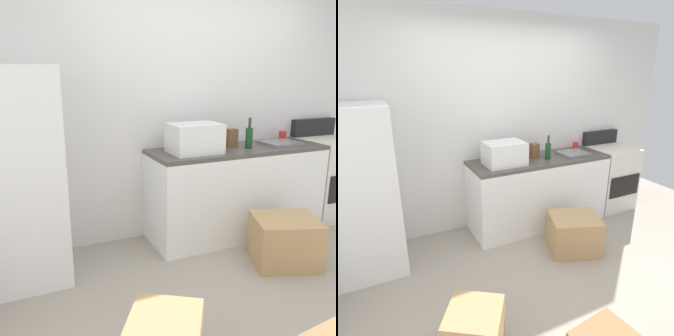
{
  "view_description": "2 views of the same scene",
  "coord_description": "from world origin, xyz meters",
  "views": [
    {
      "loc": [
        -1.75,
        -1.76,
        1.6
      ],
      "look_at": [
        -0.49,
        1.12,
        0.79
      ],
      "focal_mm": 38.91,
      "sensor_mm": 36.0,
      "label": 1
    },
    {
      "loc": [
        -1.57,
        -1.73,
        1.93
      ],
      "look_at": [
        -0.26,
        1.01,
        0.91
      ],
      "focal_mm": 30.59,
      "sensor_mm": 36.0,
      "label": 2
    }
  ],
  "objects": [
    {
      "name": "coffee_mug",
      "position": [
        0.99,
        1.37,
        0.95
      ],
      "size": [
        0.08,
        0.08,
        0.1
      ],
      "primitive_type": "cylinder",
      "color": "red",
      "rests_on": "kitchen_counter"
    },
    {
      "name": "stove_oven",
      "position": [
        1.52,
        1.21,
        0.47
      ],
      "size": [
        0.6,
        0.61,
        1.1
      ],
      "color": "silver",
      "rests_on": "ground_plane"
    },
    {
      "name": "refrigerator",
      "position": [
        -1.75,
        1.15,
        0.83
      ],
      "size": [
        0.68,
        0.66,
        1.67
      ],
      "primitive_type": "cube",
      "color": "white",
      "rests_on": "ground_plane"
    },
    {
      "name": "sink_basin",
      "position": [
        0.79,
        1.16,
        0.92
      ],
      "size": [
        0.36,
        0.32,
        0.03
      ],
      "primitive_type": "cube",
      "color": "slate",
      "rests_on": "kitchen_counter"
    },
    {
      "name": "kitchen_counter",
      "position": [
        0.3,
        1.2,
        0.45
      ],
      "size": [
        1.8,
        0.6,
        0.9
      ],
      "color": "white",
      "rests_on": "ground_plane"
    },
    {
      "name": "knife_block",
      "position": [
        0.26,
        1.27,
        0.99
      ],
      "size": [
        0.1,
        0.1,
        0.18
      ],
      "primitive_type": "cube",
      "color": "brown",
      "rests_on": "kitchen_counter"
    },
    {
      "name": "wall_back",
      "position": [
        0.0,
        1.55,
        1.3
      ],
      "size": [
        5.0,
        0.1,
        2.6
      ],
      "primitive_type": "cube",
      "color": "silver",
      "rests_on": "ground_plane"
    },
    {
      "name": "ground_plane",
      "position": [
        0.0,
        0.0,
        0.0
      ],
      "size": [
        6.0,
        6.0,
        0.0
      ],
      "primitive_type": "plane",
      "color": "#9E9384"
    },
    {
      "name": "cardboard_box_medium",
      "position": [
        0.33,
        0.49,
        0.21
      ],
      "size": [
        0.66,
        0.61,
        0.41
      ],
      "primitive_type": "cube",
      "rotation": [
        0.0,
        0.0,
        -0.35
      ],
      "color": "tan",
      "rests_on": "ground_plane"
    },
    {
      "name": "microwave",
      "position": [
        -0.21,
        1.16,
        1.04
      ],
      "size": [
        0.46,
        0.34,
        0.27
      ],
      "primitive_type": "cube",
      "color": "white",
      "rests_on": "kitchen_counter"
    },
    {
      "name": "wine_bottle",
      "position": [
        0.37,
        1.13,
        1.01
      ],
      "size": [
        0.07,
        0.07,
        0.3
      ],
      "color": "#193F1E",
      "rests_on": "kitchen_counter"
    }
  ]
}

